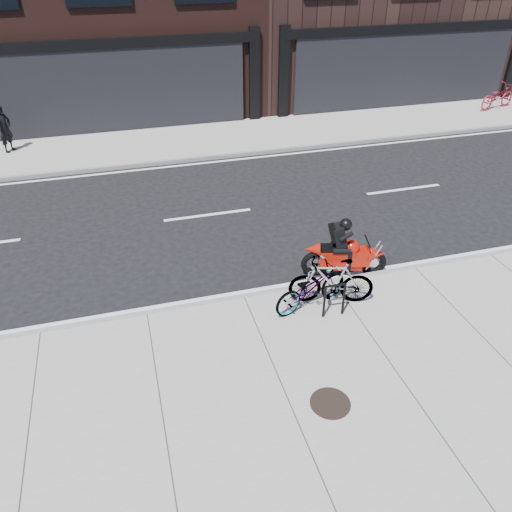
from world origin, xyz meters
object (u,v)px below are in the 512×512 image
object	(u,v)px
bicycle_front	(311,287)
manhole_cover	(330,403)
bicycle_rear	(331,281)
bicycle_far	(498,96)
bike_rack	(334,297)
pedestrian	(5,129)
motorcycle	(348,252)

from	to	relation	value
bicycle_front	manhole_cover	bearing A→B (deg)	149.55
bicycle_rear	bicycle_far	size ratio (longest dim) A/B	0.88
bicycle_far	manhole_cover	xyz separation A→B (m)	(-13.14, -13.01, -0.50)
bicycle_front	bicycle_rear	bearing A→B (deg)	-107.02
manhole_cover	bike_rack	bearing A→B (deg)	65.96
bicycle_far	bike_rack	bearing A→B (deg)	116.74
pedestrian	bicycle_rear	bearing A→B (deg)	-114.84
bike_rack	manhole_cover	size ratio (longest dim) A/B	1.14
bicycle_front	bicycle_far	bearing A→B (deg)	-66.98
bicycle_front	manhole_cover	xyz separation A→B (m)	(-0.59, -2.46, -0.44)
motorcycle	bicycle_far	world-z (taller)	motorcycle
bike_rack	bicycle_rear	bearing A→B (deg)	75.47
bicycle_far	manhole_cover	distance (m)	18.50
bicycle_front	bicycle_rear	xyz separation A→B (m)	(0.43, 0.00, 0.07)
bicycle_front	pedestrian	bearing A→B (deg)	15.58
pedestrian	manhole_cover	world-z (taller)	pedestrian
bicycle_rear	pedestrian	distance (m)	13.10
bike_rack	motorcycle	distance (m)	1.68
bike_rack	motorcycle	world-z (taller)	motorcycle
bike_rack	manhole_cover	bearing A→B (deg)	-114.04
bike_rack	bicycle_far	distance (m)	16.43
bike_rack	bicycle_far	world-z (taller)	bicycle_far
bicycle_rear	bicycle_front	bearing A→B (deg)	-73.96
pedestrian	bike_rack	bearing A→B (deg)	-116.22
bicycle_rear	manhole_cover	xyz separation A→B (m)	(-1.02, -2.46, -0.51)
bike_rack	bicycle_front	bearing A→B (deg)	128.10
bike_rack	pedestrian	bearing A→B (deg)	122.81
bicycle_front	pedestrian	xyz separation A→B (m)	(-6.93, 10.84, 0.35)
motorcycle	manhole_cover	world-z (taller)	motorcycle
bike_rack	manhole_cover	xyz separation A→B (m)	(-0.91, -2.05, -0.43)
bicycle_front	pedestrian	world-z (taller)	pedestrian
bicycle_far	manhole_cover	bearing A→B (deg)	119.58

